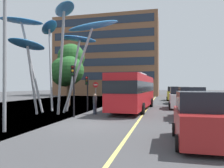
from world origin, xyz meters
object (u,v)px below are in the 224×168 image
(traffic_light_island_mid, at_px, (107,82))
(no_entry_sign, at_px, (96,91))
(car_parked_mid, at_px, (191,104))
(traffic_light_kerb_near, at_px, (73,80))
(car_parked_far, at_px, (179,98))
(traffic_light_kerb_far, at_px, (87,86))
(car_parked_near, at_px, (199,120))
(car_far_side, at_px, (173,94))
(street_lamp, at_px, (12,36))
(pedestrian, at_px, (95,104))
(leaf_sculpture, at_px, (58,35))
(car_side_street, at_px, (177,96))
(red_bus, at_px, (134,90))

(traffic_light_island_mid, distance_m, no_entry_sign, 4.36)
(no_entry_sign, bearing_deg, car_parked_mid, -32.89)
(traffic_light_kerb_near, height_order, car_parked_far, traffic_light_kerb_near)
(traffic_light_island_mid, height_order, car_parked_mid, traffic_light_island_mid)
(traffic_light_kerb_far, bearing_deg, car_parked_near, -49.80)
(traffic_light_kerb_near, height_order, car_far_side, traffic_light_kerb_near)
(car_parked_near, bearing_deg, traffic_light_island_mid, 115.85)
(car_parked_far, relative_size, car_far_side, 1.08)
(street_lamp, height_order, pedestrian, street_lamp)
(leaf_sculpture, xyz_separation_m, traffic_light_kerb_near, (2.60, -2.64, -4.07))
(street_lamp, bearing_deg, car_side_street, 65.40)
(traffic_light_kerb_near, height_order, traffic_light_island_mid, traffic_light_island_mid)
(traffic_light_kerb_near, relative_size, car_far_side, 1.00)
(car_far_side, height_order, no_entry_sign, no_entry_sign)
(traffic_light_island_mid, relative_size, street_lamp, 0.51)
(car_parked_near, height_order, car_side_street, car_parked_near)
(leaf_sculpture, relative_size, traffic_light_island_mid, 2.78)
(traffic_light_kerb_near, distance_m, traffic_light_island_mid, 11.40)
(car_parked_mid, distance_m, car_side_street, 13.24)
(pedestrian, bearing_deg, leaf_sculpture, 170.66)
(car_far_side, bearing_deg, car_side_street, -87.64)
(car_parked_far, height_order, car_side_street, car_parked_far)
(car_parked_far, xyz_separation_m, no_entry_sign, (-8.61, -1.23, 0.77))
(car_far_side, height_order, street_lamp, street_lamp)
(traffic_light_island_mid, distance_m, car_parked_mid, 13.45)
(leaf_sculpture, bearing_deg, traffic_light_kerb_far, 32.75)
(traffic_light_island_mid, xyz_separation_m, car_far_side, (8.45, 9.68, -1.74))
(car_parked_near, xyz_separation_m, no_entry_sign, (-8.38, 12.82, 0.85))
(red_bus, height_order, car_parked_mid, red_bus)
(car_parked_near, xyz_separation_m, car_parked_mid, (0.54, 7.05, 0.07))
(red_bus, xyz_separation_m, car_parked_far, (4.34, 2.38, -0.88))
(traffic_light_kerb_near, relative_size, car_side_street, 0.90)
(car_parked_mid, height_order, street_lamp, street_lamp)
(street_lamp, bearing_deg, red_bus, 67.97)
(traffic_light_kerb_far, distance_m, pedestrian, 2.87)
(car_far_side, bearing_deg, no_entry_sign, -121.57)
(car_parked_far, bearing_deg, car_parked_mid, -87.42)
(traffic_light_island_mid, bearing_deg, leaf_sculpture, -103.85)
(traffic_light_island_mid, bearing_deg, no_entry_sign, -91.52)
(traffic_light_kerb_far, height_order, pedestrian, traffic_light_kerb_far)
(car_side_street, bearing_deg, car_parked_near, -91.25)
(traffic_light_kerb_far, distance_m, car_parked_far, 9.58)
(traffic_light_island_mid, height_order, no_entry_sign, traffic_light_island_mid)
(car_parked_far, bearing_deg, no_entry_sign, -171.84)
(traffic_light_kerb_far, xyz_separation_m, no_entry_sign, (-0.15, 3.08, -0.52))
(car_side_street, bearing_deg, red_bus, -117.86)
(car_far_side, bearing_deg, car_parked_mid, -88.95)
(red_bus, relative_size, leaf_sculpture, 1.09)
(red_bus, bearing_deg, car_side_street, 62.14)
(car_parked_mid, distance_m, car_parked_far, 7.01)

